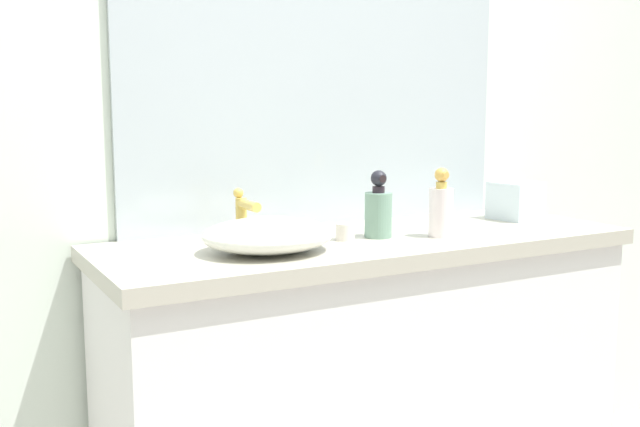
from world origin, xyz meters
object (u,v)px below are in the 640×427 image
sink_basin (268,235)px  candle_jar (346,232)px  tissue_box (516,198)px  soap_dispenser (441,208)px  lotion_bottle (378,210)px

sink_basin → candle_jar: sink_basin is taller
sink_basin → tissue_box: tissue_box is taller
candle_jar → tissue_box: bearing=5.3°
soap_dispenser → lotion_bottle: bearing=154.0°
soap_dispenser → tissue_box: soap_dispenser is taller
sink_basin → lotion_bottle: bearing=6.8°
tissue_box → candle_jar: 0.67m
sink_basin → tissue_box: bearing=6.8°
tissue_box → sink_basin: bearing=-173.2°
candle_jar → sink_basin: bearing=-169.3°
lotion_bottle → candle_jar: bearing=176.8°
soap_dispenser → candle_jar: bearing=162.4°
sink_basin → soap_dispenser: 0.51m
tissue_box → candle_jar: tissue_box is taller
tissue_box → candle_jar: (-0.67, -0.06, -0.04)m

